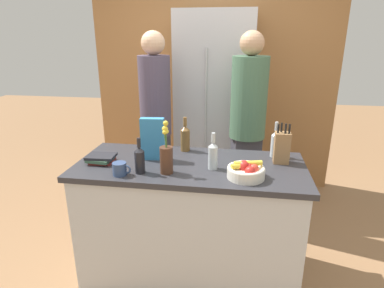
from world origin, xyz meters
TOP-DOWN VIEW (x-y plane):
  - ground_plane at (0.00, 0.00)m, footprint 14.00×14.00m
  - kitchen_island at (0.00, 0.00)m, footprint 1.63×0.72m
  - back_wall_wood at (0.00, 1.77)m, footprint 2.83×0.12m
  - refrigerator at (0.05, 1.40)m, footprint 0.81×0.62m
  - fruit_bowl at (0.39, -0.18)m, footprint 0.24×0.24m
  - knife_block at (0.64, 0.12)m, footprint 0.11×0.09m
  - flower_vase at (-0.13, -0.18)m, footprint 0.09×0.09m
  - cereal_box at (-0.29, 0.06)m, footprint 0.18×0.08m
  - coffee_mug at (-0.42, -0.26)m, footprint 0.13×0.09m
  - book_stack at (-0.64, -0.07)m, footprint 0.20×0.16m
  - bottle_oil at (-0.30, -0.20)m, footprint 0.07×0.07m
  - bottle_vinegar at (0.61, 0.24)m, footprint 0.06×0.06m
  - bottle_wine at (0.17, -0.06)m, footprint 0.07×0.07m
  - bottle_water at (-0.08, 0.27)m, footprint 0.07×0.07m
  - person_at_sink at (-0.46, 0.78)m, footprint 0.29×0.29m
  - person_in_blue at (0.41, 0.82)m, footprint 0.33×0.33m

SIDE VIEW (x-z plane):
  - ground_plane at x=0.00m, z-range 0.00..0.00m
  - kitchen_island at x=0.00m, z-range 0.00..0.92m
  - book_stack at x=-0.64m, z-range 0.92..0.97m
  - coffee_mug at x=-0.42m, z-range 0.91..1.00m
  - fruit_bowl at x=0.39m, z-range 0.91..1.02m
  - bottle_oil at x=-0.30m, z-range 0.89..1.13m
  - bottle_wine at x=0.17m, z-range 0.89..1.14m
  - refrigerator at x=0.05m, z-range 0.00..2.03m
  - bottle_vinegar at x=0.61m, z-range 0.89..1.16m
  - bottle_water at x=-0.08m, z-range 0.89..1.16m
  - flower_vase at x=-0.13m, z-range 0.85..1.21m
  - knife_block at x=0.64m, z-range 0.88..1.18m
  - person_in_blue at x=0.41m, z-range 0.13..1.96m
  - person_at_sink at x=-0.46m, z-range 0.14..1.97m
  - cereal_box at x=-0.29m, z-range 0.91..1.23m
  - back_wall_wood at x=0.00m, z-range 0.00..2.60m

